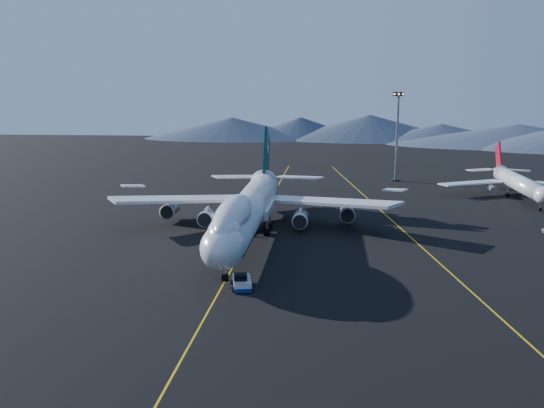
# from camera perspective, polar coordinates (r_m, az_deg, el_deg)

# --- Properties ---
(ground) EXTENTS (500.00, 500.00, 0.00)m
(ground) POSITION_cam_1_polar(r_m,az_deg,el_deg) (116.15, -2.19, -3.20)
(ground) COLOR black
(ground) RESTS_ON ground
(taxiway_line_main) EXTENTS (0.25, 220.00, 0.01)m
(taxiway_line_main) POSITION_cam_1_polar(r_m,az_deg,el_deg) (116.15, -2.19, -3.20)
(taxiway_line_main) COLOR #E1B60D
(taxiway_line_main) RESTS_ON ground
(taxiway_line_side) EXTENTS (28.08, 198.09, 0.01)m
(taxiway_line_side) POSITION_cam_1_polar(r_m,az_deg,el_deg) (125.73, 12.13, -2.35)
(taxiway_line_side) COLOR #E1B60D
(taxiway_line_side) RESTS_ON ground
(boeing_747) EXTENTS (59.62, 72.43, 19.37)m
(boeing_747) POSITION_cam_1_polar(r_m,az_deg,el_deg) (114.92, -2.20, -0.39)
(boeing_747) COLOR silver
(boeing_747) RESTS_ON ground
(pushback_tug) EXTENTS (3.71, 5.53, 2.23)m
(pushback_tug) POSITION_cam_1_polar(r_m,az_deg,el_deg) (87.47, -2.83, -7.46)
(pushback_tug) COLOR silver
(pushback_tug) RESTS_ON ground
(second_jet) EXTENTS (40.60, 45.86, 13.05)m
(second_jet) POSITION_cam_1_polar(r_m,az_deg,el_deg) (171.24, 22.11, 1.90)
(second_jet) COLOR silver
(second_jet) RESTS_ON ground
(floodlight_mast) EXTENTS (3.35, 2.52, 27.15)m
(floodlight_mast) POSITION_cam_1_polar(r_m,az_deg,el_deg) (190.36, 11.68, 6.26)
(floodlight_mast) COLOR black
(floodlight_mast) RESTS_ON ground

